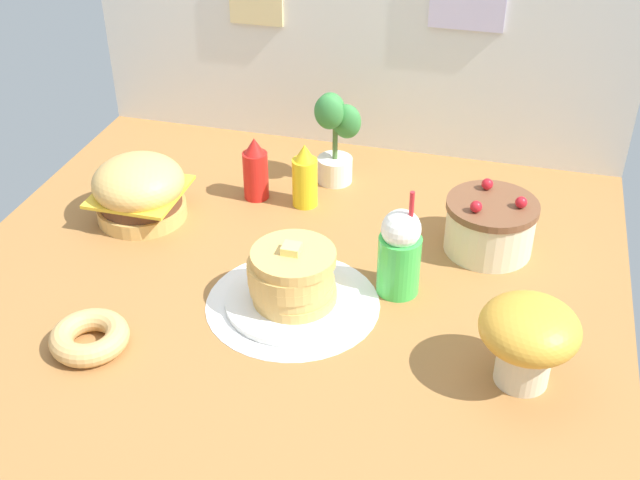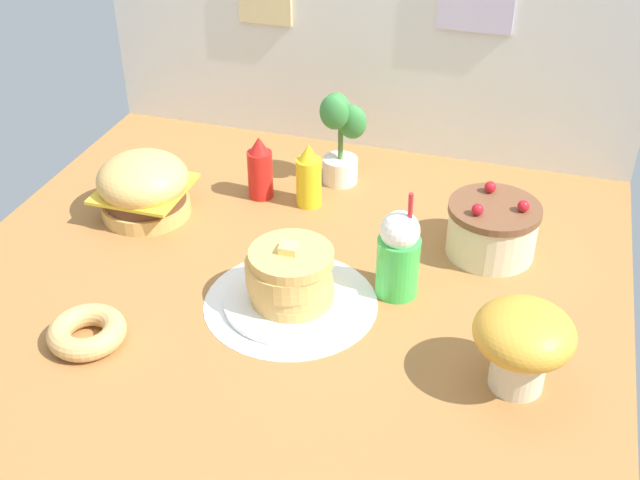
{
  "view_description": "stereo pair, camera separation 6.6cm",
  "coord_description": "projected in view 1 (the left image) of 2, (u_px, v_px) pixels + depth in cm",
  "views": [
    {
      "loc": [
        58.04,
        -174.65,
        137.59
      ],
      "look_at": [
        8.64,
        8.8,
        10.14
      ],
      "focal_mm": 45.14,
      "sensor_mm": 36.0,
      "label": 1
    },
    {
      "loc": [
        64.4,
        -172.82,
        137.59
      ],
      "look_at": [
        8.64,
        8.8,
        10.14
      ],
      "focal_mm": 45.14,
      "sensor_mm": 36.0,
      "label": 2
    }
  ],
  "objects": [
    {
      "name": "ground_plane",
      "position": [
        283.0,
        284.0,
        2.3
      ],
      "size": [
        192.06,
        180.77,
        2.0
      ],
      "primitive_type": "cube",
      "color": "#9E6B38"
    },
    {
      "name": "back_wall",
      "position": [
        357.0,
        37.0,
        2.78
      ],
      "size": [
        192.06,
        4.2,
        81.32
      ],
      "color": "silver",
      "rests_on": "ground_plane"
    },
    {
      "name": "doily_mat",
      "position": [
        293.0,
        303.0,
        2.21
      ],
      "size": [
        47.91,
        47.91,
        0.4
      ],
      "primitive_type": "cylinder",
      "color": "white",
      "rests_on": "ground_plane"
    },
    {
      "name": "burger",
      "position": [
        139.0,
        190.0,
        2.53
      ],
      "size": [
        28.87,
        28.87,
        20.82
      ],
      "color": "#DBA859",
      "rests_on": "ground_plane"
    },
    {
      "name": "pancake_stack",
      "position": [
        292.0,
        281.0,
        2.16
      ],
      "size": [
        37.02,
        37.02,
        19.05
      ],
      "color": "white",
      "rests_on": "doily_mat"
    },
    {
      "name": "layer_cake",
      "position": [
        490.0,
        226.0,
        2.38
      ],
      "size": [
        27.18,
        27.18,
        19.82
      ],
      "color": "beige",
      "rests_on": "ground_plane"
    },
    {
      "name": "ketchup_bottle",
      "position": [
        255.0,
        170.0,
        2.63
      ],
      "size": [
        8.27,
        8.27,
        21.78
      ],
      "color": "red",
      "rests_on": "ground_plane"
    },
    {
      "name": "mustard_bottle",
      "position": [
        305.0,
        177.0,
        2.59
      ],
      "size": [
        8.27,
        8.27,
        21.78
      ],
      "color": "yellow",
      "rests_on": "ground_plane"
    },
    {
      "name": "cream_soda_cup",
      "position": [
        400.0,
        252.0,
        2.19
      ],
      "size": [
        11.98,
        11.98,
        32.69
      ],
      "color": "green",
      "rests_on": "ground_plane"
    },
    {
      "name": "donut_pink_glaze",
      "position": [
        89.0,
        337.0,
        2.04
      ],
      "size": [
        20.25,
        20.25,
        6.1
      ],
      "color": "tan",
      "rests_on": "ground_plane"
    },
    {
      "name": "potted_plant",
      "position": [
        335.0,
        134.0,
        2.68
      ],
      "size": [
        15.93,
        13.14,
        33.21
      ],
      "color": "white",
      "rests_on": "ground_plane"
    },
    {
      "name": "mushroom_stool",
      "position": [
        528.0,
        335.0,
        1.88
      ],
      "size": [
        23.95,
        23.95,
        22.86
      ],
      "color": "beige",
      "rests_on": "ground_plane"
    }
  ]
}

